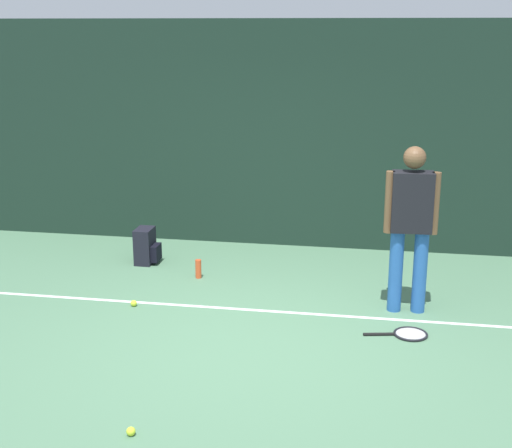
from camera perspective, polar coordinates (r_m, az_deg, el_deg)
The scene contains 9 objects.
ground_plane at distance 6.71m, azimuth -0.59°, elevation -9.16°, with size 12.00×12.00×0.00m, color #4C7556.
back_fence at distance 9.16m, azimuth 2.81°, elevation 7.08°, with size 10.00×0.10×2.91m, color #192D23.
court_line at distance 7.32m, azimuth 0.37°, elevation -6.97°, with size 9.00×0.05×0.00m, color white.
tennis_player at distance 7.18m, azimuth 12.35°, elevation 0.34°, with size 0.53×0.24×1.70m.
tennis_racket at distance 6.92m, azimuth 12.09°, elevation -8.64°, with size 0.64×0.38×0.03m.
backpack at distance 8.78m, azimuth -8.82°, elevation -1.81°, with size 0.28×0.30×0.44m.
tennis_ball_near_player at distance 5.33m, azimuth -10.03°, elevation -16.09°, with size 0.07×0.07×0.07m, color #CCE033.
tennis_ball_by_fence at distance 7.53m, azimuth -9.80°, elevation -6.30°, with size 0.07×0.07×0.07m, color #CCE033.
water_bottle at distance 8.23m, azimuth -4.66°, elevation -3.62°, with size 0.07×0.07×0.22m, color #D84C26.
Camera 1 is at (1.11, -5.99, 2.82)m, focal length 49.75 mm.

